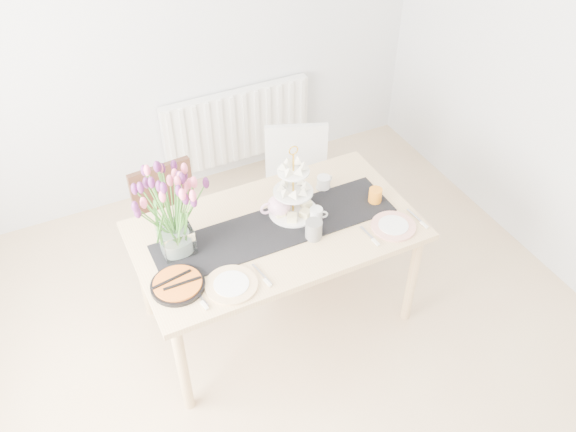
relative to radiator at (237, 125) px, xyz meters
name	(u,v)px	position (x,y,z in m)	size (l,w,h in m)	color
room_shell	(315,237)	(-0.50, -2.19, 0.85)	(4.50, 4.50, 4.50)	tan
radiator	(237,125)	(0.00, 0.00, 0.00)	(1.20, 0.08, 0.60)	white
dining_table	(276,238)	(-0.37, -1.52, 0.22)	(1.60, 0.90, 0.75)	tan
chair_brown	(172,218)	(-0.81, -0.86, 0.03)	(0.44, 0.44, 0.82)	#351D13
chair_white	(297,179)	(0.09, -0.88, 0.05)	(0.55, 0.55, 0.86)	silver
table_runner	(276,228)	(-0.37, -1.52, 0.30)	(1.40, 0.35, 0.01)	black
tulip_vase	(170,202)	(-0.93, -1.45, 0.64)	(0.63, 0.63, 0.53)	silver
cake_stand	(293,197)	(-0.23, -1.44, 0.42)	(0.29, 0.29, 0.42)	gold
teapot	(279,205)	(-0.31, -1.42, 0.37)	(0.22, 0.18, 0.14)	white
cream_jug	(323,183)	(0.04, -1.32, 0.34)	(0.08, 0.08, 0.08)	silver
tart_tin	(178,285)	(-1.01, -1.70, 0.32)	(0.28, 0.28, 0.03)	black
mug_grey	(314,230)	(-0.22, -1.68, 0.36)	(0.09, 0.09, 0.11)	slate
mug_white	(316,215)	(-0.14, -1.56, 0.34)	(0.07, 0.07, 0.09)	silver
mug_orange	(375,196)	(0.25, -1.57, 0.35)	(0.08, 0.08, 0.09)	orange
plate_left	(231,285)	(-0.77, -1.82, 0.31)	(0.27, 0.27, 0.01)	silver
plate_right	(393,226)	(0.23, -1.80, 0.31)	(0.25, 0.25, 0.01)	white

